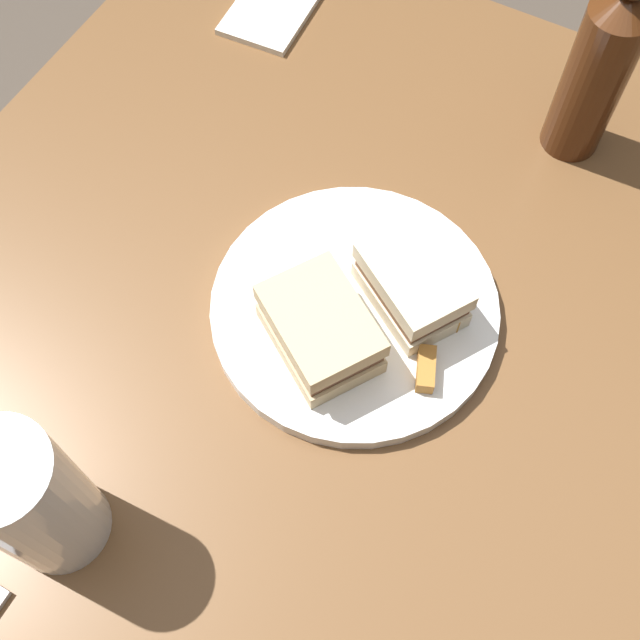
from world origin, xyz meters
name	(u,v)px	position (x,y,z in m)	size (l,w,h in m)	color
ground_plane	(302,533)	(0.00, 0.00, 0.00)	(6.00, 6.00, 0.00)	#4C4238
dining_table	(296,473)	(0.00, 0.00, 0.39)	(1.08, 0.86, 0.78)	brown
plate	(354,309)	(-0.07, 0.04, 0.79)	(0.28, 0.28, 0.02)	white
sandwich_half_left	(320,329)	(-0.02, 0.03, 0.82)	(0.13, 0.13, 0.06)	#CCB284
sandwich_half_right	(412,285)	(-0.10, 0.08, 0.82)	(0.11, 0.12, 0.05)	beige
potato_wedge_front	(426,369)	(-0.04, 0.13, 0.81)	(0.04, 0.02, 0.02)	#AD702D
potato_wedge_middle	(332,351)	(-0.02, 0.04, 0.80)	(0.05, 0.02, 0.02)	#AD702D
potato_wedge_back	(437,312)	(-0.10, 0.11, 0.81)	(0.05, 0.02, 0.02)	#B77F33
pint_glass	(37,504)	(0.23, -0.09, 0.85)	(0.08, 0.08, 0.17)	white
cider_bottle	(599,68)	(-0.38, 0.15, 0.89)	(0.06, 0.06, 0.27)	#47230F
napkin	(269,13)	(-0.39, -0.24, 0.78)	(0.11, 0.09, 0.01)	silver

